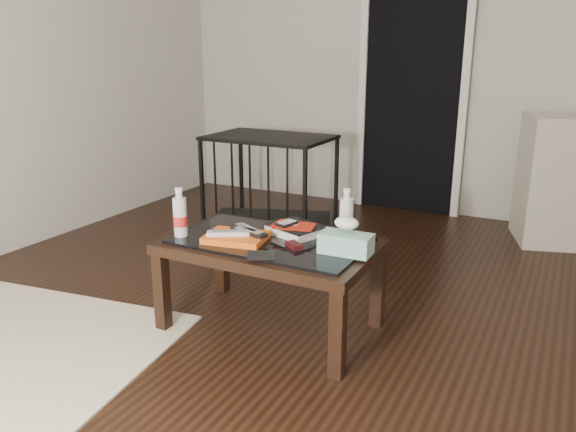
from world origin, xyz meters
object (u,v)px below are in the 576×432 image
Objects in this scene: coffee_table at (270,252)px; tissue_box at (346,243)px; pet_crate at (270,198)px; textbook at (295,229)px; water_bottle_left at (180,212)px; water_bottle_right at (346,213)px.

tissue_box is at bearing -0.79° from coffee_table.
pet_crate is 4.21× the size of textbook.
water_bottle_left reaches higher than coffee_table.
water_bottle_left is at bearing -153.81° from water_bottle_right.
textbook is 0.27m from water_bottle_right.
coffee_table is 0.41m from water_bottle_right.
pet_crate reaches higher than water_bottle_left.
water_bottle_right is at bearing -68.53° from pet_crate.
pet_crate is (-0.80, 1.43, -0.17)m from coffee_table.
textbook is 1.05× the size of water_bottle_right.
tissue_box is at bearing -70.97° from pet_crate.
textbook is at bearing -162.04° from water_bottle_right.
pet_crate is 1.66m from water_bottle_left.
water_bottle_right is (1.10, -1.23, 0.35)m from pet_crate.
coffee_table is 0.95× the size of pet_crate.
pet_crate is at bearing 119.11° from coffee_table.
coffee_table is at bearing -97.43° from textbook.
textbook is 0.35m from tissue_box.
coffee_table is at bearing -81.34° from pet_crate.
coffee_table is 4.20× the size of water_bottle_right.
water_bottle_right is at bearing 37.75° from textbook.
tissue_box is (0.32, -0.14, 0.02)m from textbook.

